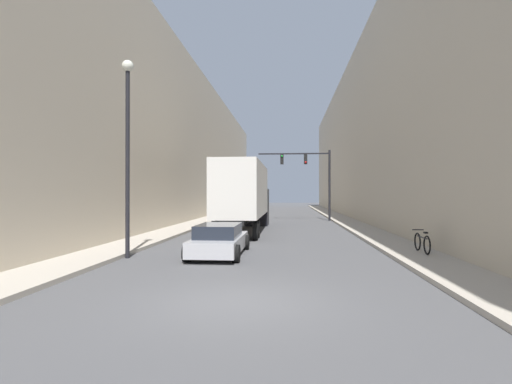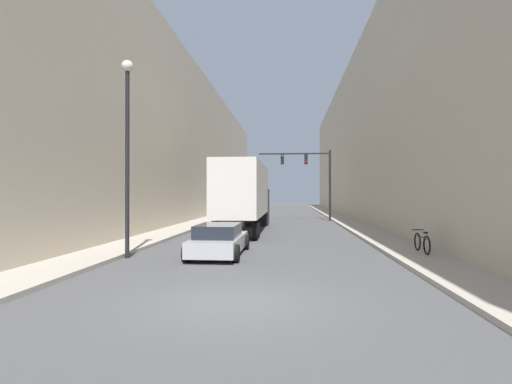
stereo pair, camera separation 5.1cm
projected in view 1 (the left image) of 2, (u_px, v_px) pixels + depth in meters
name	position (u px, v px, depth m)	size (l,w,h in m)	color
ground_plane	(235.00, 302.00, 8.96)	(200.00, 200.00, 0.00)	#4C4C4F
sidewalk_right	(340.00, 218.00, 38.37)	(2.12, 80.00, 0.15)	#B2A899
sidewalk_left	(215.00, 218.00, 39.36)	(2.12, 80.00, 0.15)	#B2A899
building_right	(383.00, 138.00, 38.07)	(6.00, 80.00, 15.54)	beige
building_left	(174.00, 147.00, 39.72)	(6.00, 80.00, 14.26)	beige
semi_truck	(245.00, 195.00, 25.83)	(2.49, 12.62, 4.26)	silver
sedan_car	(219.00, 240.00, 15.78)	(2.01, 4.62, 1.24)	#B7B7BC
traffic_signal_gantry	(312.00, 172.00, 36.12)	(6.53, 0.35, 6.38)	black
street_lamp	(128.00, 133.00, 15.08)	(0.44, 0.44, 7.49)	black
parked_bicycle	(422.00, 243.00, 15.46)	(0.44, 1.83, 0.86)	black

